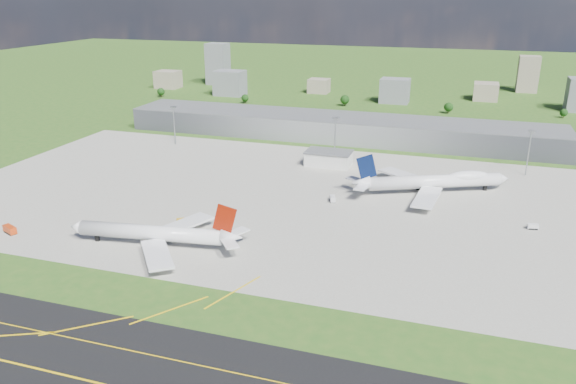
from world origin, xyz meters
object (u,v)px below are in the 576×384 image
(airliner_blue_quad, at_px, (435,181))
(van_white_far, at_px, (533,227))
(fire_truck, at_px, (10,230))
(tug_yellow, at_px, (181,221))
(van_white_near, at_px, (333,199))
(airliner_red_twin, at_px, (157,234))

(airliner_blue_quad, relative_size, van_white_far, 15.93)
(airliner_blue_quad, xyz_separation_m, fire_truck, (-168.39, -108.26, -4.39))
(tug_yellow, bearing_deg, van_white_far, -15.02)
(airliner_blue_quad, distance_m, tug_yellow, 129.06)
(airliner_blue_quad, bearing_deg, van_white_near, -173.20)
(van_white_near, height_order, van_white_far, van_white_near)
(fire_truck, height_order, tug_yellow, fire_truck)
(van_white_far, bearing_deg, tug_yellow, -175.58)
(van_white_near, xyz_separation_m, van_white_far, (90.81, -6.41, -0.16))
(airliner_blue_quad, relative_size, fire_truck, 9.94)
(tug_yellow, distance_m, van_white_far, 154.59)
(van_white_near, bearing_deg, airliner_blue_quad, -77.45)
(airliner_red_twin, height_order, airliner_blue_quad, airliner_blue_quad)
(airliner_blue_quad, bearing_deg, airliner_red_twin, -160.41)
(airliner_red_twin, distance_m, airliner_blue_quad, 142.70)
(airliner_red_twin, relative_size, van_white_near, 12.41)
(airliner_blue_quad, relative_size, van_white_near, 13.24)
(van_white_near, bearing_deg, fire_truck, 104.06)
(tug_yellow, xyz_separation_m, van_white_near, (58.47, 46.58, 0.44))
(van_white_near, distance_m, van_white_far, 91.03)
(tug_yellow, bearing_deg, fire_truck, 177.45)
(airliner_red_twin, distance_m, van_white_far, 160.19)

